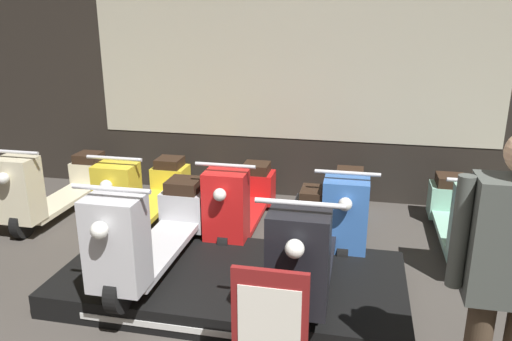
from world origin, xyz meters
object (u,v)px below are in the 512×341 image
object	(u,v)px
scooter_backrow_2	(242,200)
scooter_display_right	(308,244)
person_right_browsing	(510,270)
price_sign_board	(269,332)
scooter_display_left	(153,229)
scooter_backrow_0	(56,186)
scooter_backrow_4	(461,217)
scooter_backrow_3	(347,208)
scooter_backrow_1	(145,193)

from	to	relation	value
scooter_backrow_2	scooter_display_right	bearing A→B (deg)	-57.25
scooter_display_right	scooter_backrow_2	bearing A→B (deg)	122.75
person_right_browsing	price_sign_board	size ratio (longest dim) A/B	2.07
scooter_display_left	scooter_display_right	distance (m)	1.18
scooter_backrow_0	scooter_backrow_2	xyz separation A→B (m)	(2.03, 0.00, 0.00)
scooter_backrow_2	scooter_backrow_4	world-z (taller)	same
scooter_backrow_2	scooter_backrow_3	world-z (taller)	same
scooter_backrow_0	scooter_backrow_3	bearing A→B (deg)	0.00
scooter_display_right	scooter_display_left	bearing A→B (deg)	180.00
scooter_backrow_1	price_sign_board	bearing A→B (deg)	-51.39
scooter_backrow_4	price_sign_board	distance (m)	2.52
scooter_backrow_1	scooter_backrow_3	xyz separation A→B (m)	(2.03, 0.00, 0.00)
price_sign_board	scooter_backrow_0	bearing A→B (deg)	141.97
scooter_display_left	scooter_backrow_4	size ratio (longest dim) A/B	1.00
scooter_display_right	scooter_backrow_1	world-z (taller)	scooter_display_right
scooter_display_left	person_right_browsing	size ratio (longest dim) A/B	1.05
scooter_backrow_2	person_right_browsing	xyz separation A→B (m)	(1.82, -2.15, 0.60)
person_right_browsing	scooter_backrow_3	bearing A→B (deg)	110.55
scooter_backrow_2	person_right_browsing	bearing A→B (deg)	-49.73
scooter_display_left	price_sign_board	distance (m)	1.40
scooter_backrow_4	price_sign_board	size ratio (longest dim) A/B	2.17
scooter_display_right	scooter_backrow_3	bearing A→B (deg)	79.22
scooter_backrow_3	scooter_backrow_1	bearing A→B (deg)	180.00
scooter_display_right	price_sign_board	bearing A→B (deg)	-97.00
scooter_backrow_0	person_right_browsing	world-z (taller)	person_right_browsing
scooter_backrow_1	scooter_backrow_2	distance (m)	1.02
scooter_backrow_2	scooter_backrow_4	size ratio (longest dim) A/B	1.00
scooter_display_left	scooter_backrow_2	bearing A→B (deg)	72.25
scooter_backrow_2	scooter_backrow_3	xyz separation A→B (m)	(1.02, 0.00, 0.00)
scooter_backrow_1	price_sign_board	size ratio (longest dim) A/B	2.17
scooter_backrow_2	scooter_backrow_4	bearing A→B (deg)	0.00
scooter_backrow_1	person_right_browsing	distance (m)	3.62
scooter_display_left	scooter_backrow_0	world-z (taller)	scooter_display_left
scooter_display_right	scooter_backrow_3	distance (m)	1.26
scooter_display_left	scooter_backrow_1	size ratio (longest dim) A/B	1.00
scooter_backrow_3	scooter_backrow_4	xyz separation A→B (m)	(1.02, 0.00, 0.00)
scooter_backrow_0	scooter_backrow_1	size ratio (longest dim) A/B	1.00
scooter_backrow_3	person_right_browsing	xyz separation A→B (m)	(0.81, -2.15, 0.60)
scooter_backrow_1	scooter_backrow_4	xyz separation A→B (m)	(3.05, 0.00, 0.00)
scooter_display_left	scooter_display_right	bearing A→B (deg)	0.00
scooter_display_left	scooter_display_right	size ratio (longest dim) A/B	1.00
scooter_backrow_4	scooter_display_right	bearing A→B (deg)	-135.68
scooter_display_right	scooter_backrow_4	world-z (taller)	scooter_display_right
scooter_backrow_1	scooter_display_left	bearing A→B (deg)	-62.82
scooter_backrow_1	price_sign_board	world-z (taller)	scooter_backrow_1
scooter_backrow_1	scooter_backrow_3	size ratio (longest dim) A/B	1.00
scooter_backrow_0	scooter_backrow_4	xyz separation A→B (m)	(4.07, 0.00, 0.00)
scooter_backrow_3	scooter_backrow_4	size ratio (longest dim) A/B	1.00
person_right_browsing	price_sign_board	bearing A→B (deg)	178.25
scooter_backrow_2	scooter_display_left	bearing A→B (deg)	-107.75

